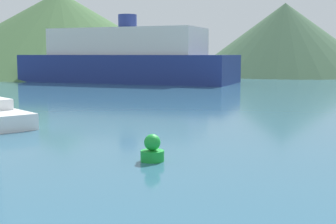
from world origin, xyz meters
name	(u,v)px	position (x,y,z in m)	size (l,w,h in m)	color
ferry_distant	(128,59)	(-16.48, 49.03, 2.71)	(25.21, 10.12, 7.74)	navy
buoy_marker	(152,150)	(-0.22, 11.55, 0.34)	(0.72, 0.72, 0.83)	green
hill_west	(60,33)	(-35.90, 67.11, 6.68)	(46.25, 46.25, 13.36)	#3D6038
hill_central	(284,39)	(-0.54, 74.80, 5.58)	(30.12, 30.12, 11.16)	#38563D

